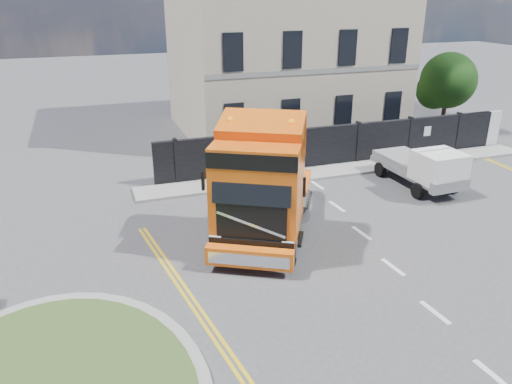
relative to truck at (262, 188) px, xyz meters
name	(u,v)px	position (x,y,z in m)	size (l,w,h in m)	color
ground	(301,277)	(0.25, -2.75, -1.91)	(120.00, 120.00, 0.00)	#424244
hoarding_fence	(349,144)	(6.80, 6.25, -0.91)	(18.80, 0.25, 2.00)	black
georgian_building	(283,32)	(6.25, 13.75, 3.86)	(12.30, 10.30, 12.80)	#C1B099
tree	(445,83)	(14.62, 9.35, 1.14)	(3.20, 3.20, 4.80)	#382619
pavement_far	(347,169)	(6.25, 5.35, -1.85)	(20.00, 1.60, 0.12)	gray
truck	(262,188)	(0.00, 0.00, 0.00)	(5.75, 7.50, 4.26)	black
flatbed_pickup	(430,169)	(8.20, 1.86, -0.89)	(2.02, 4.56, 1.88)	slate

